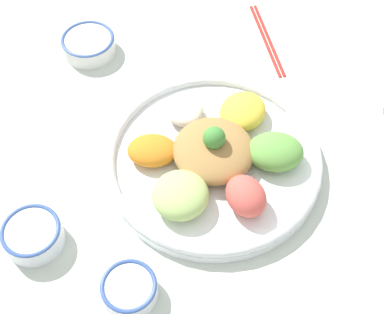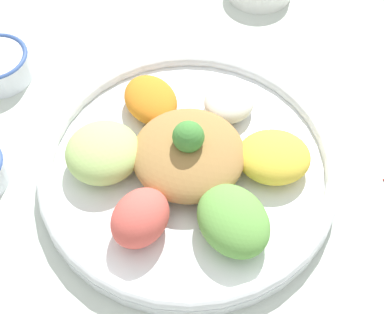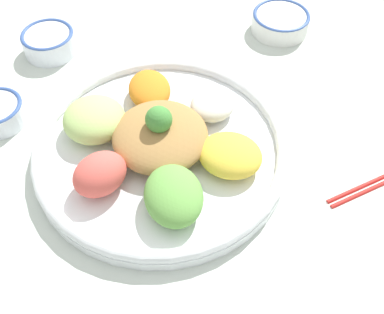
{
  "view_description": "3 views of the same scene",
  "coord_description": "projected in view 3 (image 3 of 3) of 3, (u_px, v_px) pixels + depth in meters",
  "views": [
    {
      "loc": [
        0.55,
        -0.05,
        0.85
      ],
      "look_at": [
        0.03,
        -0.02,
        0.1
      ],
      "focal_mm": 50.0,
      "sensor_mm": 36.0,
      "label": 1
    },
    {
      "loc": [
        0.21,
        0.36,
        0.63
      ],
      "look_at": [
        -0.02,
        0.03,
        0.05
      ],
      "focal_mm": 50.0,
      "sensor_mm": 36.0,
      "label": 2
    },
    {
      "loc": [
        0.07,
        0.47,
        0.58
      ],
      "look_at": [
        -0.06,
        0.07,
        0.04
      ],
      "focal_mm": 42.0,
      "sensor_mm": 36.0,
      "label": 3
    }
  ],
  "objects": [
    {
      "name": "rice_bowl_plain",
      "position": [
        280.0,
        21.0,
        0.93
      ],
      "size": [
        0.12,
        0.12,
        0.04
      ],
      "color": "white",
      "rests_on": "ground_plane"
    },
    {
      "name": "salad_platter",
      "position": [
        159.0,
        145.0,
        0.72
      ],
      "size": [
        0.41,
        0.41,
        0.11
      ],
      "color": "white",
      "rests_on": "ground_plane"
    },
    {
      "name": "ground_plane",
      "position": [
        148.0,
        148.0,
        0.75
      ],
      "size": [
        2.4,
        2.4,
        0.0
      ],
      "primitive_type": "plane",
      "color": "silver"
    },
    {
      "name": "sauce_bowl_far",
      "position": [
        49.0,
        41.0,
        0.88
      ],
      "size": [
        0.1,
        0.1,
        0.04
      ],
      "color": "white",
      "rests_on": "ground_plane"
    }
  ]
}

